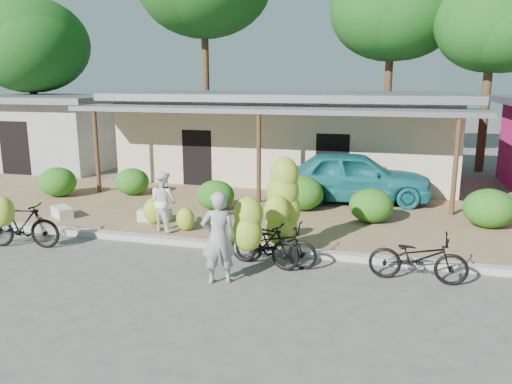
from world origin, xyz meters
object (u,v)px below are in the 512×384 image
at_px(tree_back_left, 27,43).
at_px(bike_right, 258,237).
at_px(tree_center_right, 388,9).
at_px(tree_near_right, 487,26).
at_px(sack_far, 62,212).
at_px(vendor, 218,238).
at_px(bystander, 164,201).
at_px(bike_far_right, 418,257).
at_px(bike_left, 19,223).
at_px(bike_center, 280,221).
at_px(sack_near, 155,215).
at_px(teal_van, 354,176).

xyz_separation_m(tree_back_left, bike_right, (15.08, -12.17, -4.90)).
bearing_deg(tree_center_right, tree_back_left, -168.37).
relative_size(tree_near_right, sack_far, 10.25).
height_order(tree_back_left, vendor, tree_back_left).
bearing_deg(bike_right, bystander, 75.15).
bearing_deg(bike_far_right, bike_right, 95.81).
xyz_separation_m(tree_center_right, bike_right, (-1.92, -15.67, -6.31)).
xyz_separation_m(tree_back_left, bike_left, (9.45, -12.37, -5.00)).
xyz_separation_m(vendor, bystander, (-2.34, 2.49, -0.03)).
distance_m(bike_right, bystander, 3.33).
relative_size(bike_left, bike_center, 0.84).
height_order(tree_center_right, sack_near, tree_center_right).
distance_m(tree_near_right, bystander, 15.75).
bearing_deg(tree_back_left, tree_center_right, 11.63).
xyz_separation_m(bike_right, sack_far, (-6.16, 2.04, -0.45)).
bearing_deg(sack_far, sack_near, 7.81).
relative_size(tree_center_right, vendor, 5.11).
bearing_deg(bike_right, bike_left, 107.01).
bearing_deg(bike_left, tree_near_right, -49.40).
bearing_deg(tree_near_right, tree_back_left, -175.92).
height_order(tree_center_right, bike_right, tree_center_right).
bearing_deg(sack_far, vendor, -27.12).
distance_m(tree_center_right, bike_far_right, 16.80).
distance_m(tree_back_left, vendor, 20.06).
height_order(bike_far_right, bystander, bystander).
distance_m(bike_left, bike_far_right, 8.76).
height_order(tree_near_right, vendor, tree_near_right).
xyz_separation_m(bike_right, bike_far_right, (3.12, 0.24, -0.22)).
height_order(bike_far_right, sack_far, bike_far_right).
distance_m(tree_near_right, bike_center, 15.09).
relative_size(vendor, teal_van, 0.39).
height_order(bike_right, bystander, same).
bearing_deg(bike_right, sack_far, 86.68).
xyz_separation_m(tree_center_right, bike_far_right, (1.20, -15.43, -6.54)).
bearing_deg(vendor, teal_van, -131.13).
bearing_deg(tree_center_right, teal_van, -92.96).
xyz_separation_m(bike_right, vendor, (-0.55, -0.83, 0.19)).
bearing_deg(vendor, bike_left, -32.30).
relative_size(bike_far_right, bystander, 1.24).
relative_size(bike_far_right, vendor, 1.04).
xyz_separation_m(tree_center_right, bike_center, (-1.62, -15.05, -6.13)).
height_order(sack_far, teal_van, teal_van).
xyz_separation_m(bike_center, bystander, (-3.19, 1.04, -0.02)).
bearing_deg(teal_van, sack_far, 109.06).
bearing_deg(bike_far_right, teal_van, 17.67).
relative_size(bike_right, sack_far, 2.27).
distance_m(bike_center, bike_far_right, 2.87).
distance_m(tree_near_right, bike_far_right, 14.78).
relative_size(tree_back_left, bike_center, 3.51).
distance_m(tree_near_right, bike_right, 15.80).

